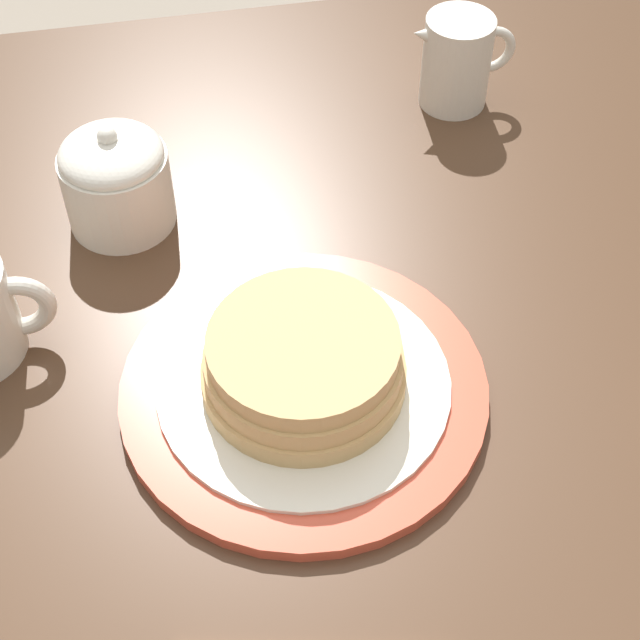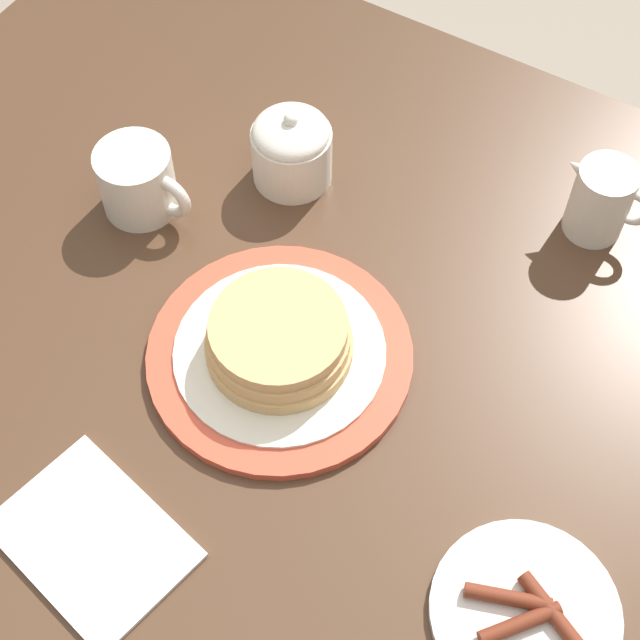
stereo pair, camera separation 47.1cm
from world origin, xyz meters
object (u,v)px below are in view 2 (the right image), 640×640
at_px(creamer_pitcher, 601,199).
at_px(sugar_bowl, 292,148).
at_px(coffee_mug, 139,181).
at_px(side_plate_bacon, 525,612).
at_px(napkin, 93,540).
at_px(pancake_plate, 279,346).

relative_size(creamer_pitcher, sugar_bowl, 1.07).
bearing_deg(coffee_mug, side_plate_bacon, -19.73).
relative_size(side_plate_bacon, napkin, 0.86).
relative_size(pancake_plate, napkin, 1.38).
distance_m(sugar_bowl, napkin, 0.49).
bearing_deg(coffee_mug, pancake_plate, -20.85).
bearing_deg(sugar_bowl, napkin, -80.63).
xyz_separation_m(pancake_plate, napkin, (-0.04, -0.26, -0.02)).
xyz_separation_m(coffee_mug, creamer_pitcher, (0.46, 0.24, 0.01)).
distance_m(pancake_plate, side_plate_bacon, 0.35).
distance_m(coffee_mug, sugar_bowl, 0.18).
height_order(pancake_plate, napkin, pancake_plate).
distance_m(coffee_mug, napkin, 0.41).
height_order(pancake_plate, side_plate_bacon, pancake_plate).
height_order(creamer_pitcher, sugar_bowl, sugar_bowl).
bearing_deg(pancake_plate, sugar_bowl, 118.94).
bearing_deg(creamer_pitcher, pancake_plate, -122.47).
bearing_deg(side_plate_bacon, creamer_pitcher, 105.11).
distance_m(side_plate_bacon, sugar_bowl, 0.56).
bearing_deg(sugar_bowl, creamer_pitcher, 18.29).
bearing_deg(pancake_plate, napkin, -99.49).
xyz_separation_m(coffee_mug, sugar_bowl, (0.12, 0.13, 0.00)).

